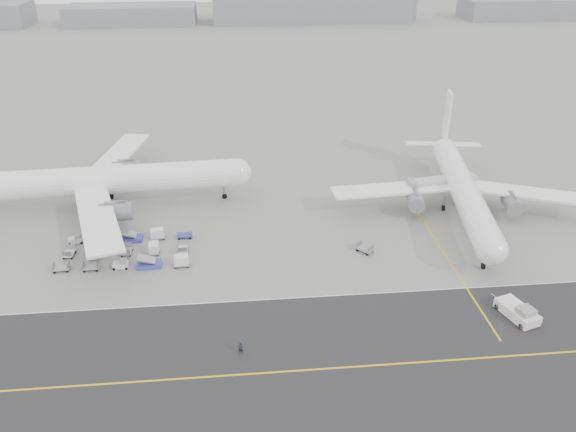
{
  "coord_description": "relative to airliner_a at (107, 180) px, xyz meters",
  "views": [
    {
      "loc": [
        -5.36,
        -72.55,
        52.04
      ],
      "look_at": [
        2.8,
        12.0,
        6.87
      ],
      "focal_mm": 35.0,
      "sensor_mm": 36.0,
      "label": 1
    }
  ],
  "objects": [
    {
      "name": "taxiway",
      "position": [
        36.64,
        -50.77,
        -5.79
      ],
      "size": [
        220.0,
        59.0,
        0.03
      ],
      "color": "#2A2A2D",
      "rests_on": "ground"
    },
    {
      "name": "stray_dolly",
      "position": [
        47.84,
        -22.57,
        -5.8
      ],
      "size": [
        3.16,
        3.24,
        1.73
      ],
      "primitive_type": null,
      "rotation": [
        0.0,
        0.0,
        0.73
      ],
      "color": "silver",
      "rests_on": "ground"
    },
    {
      "name": "jet_bridge",
      "position": [
        67.71,
        -5.16,
        -1.72
      ],
      "size": [
        15.66,
        5.19,
        5.84
      ],
      "rotation": [
        0.0,
        0.0,
        0.15
      ],
      "color": "gray",
      "rests_on": "ground"
    },
    {
      "name": "airliner_b",
      "position": [
        70.01,
        -9.17,
        -0.57
      ],
      "size": [
        51.18,
        52.16,
        18.11
      ],
      "rotation": [
        0.0,
        0.0,
        -0.17
      ],
      "color": "white",
      "rests_on": "ground"
    },
    {
      "name": "pushback_tug",
      "position": [
        66.25,
        -42.87,
        -4.78
      ],
      "size": [
        4.96,
        8.7,
        2.47
      ],
      "rotation": [
        0.0,
        0.0,
        0.31
      ],
      "color": "white",
      "rests_on": "ground"
    },
    {
      "name": "horizon_buildings",
      "position": [
        61.62,
        227.21,
        -5.8
      ],
      "size": [
        520.0,
        28.0,
        28.0
      ],
      "primitive_type": null,
      "color": "gray",
      "rests_on": "ground"
    },
    {
      "name": "ground",
      "position": [
        31.62,
        -32.79,
        -5.8
      ],
      "size": [
        700.0,
        700.0,
        0.0
      ],
      "primitive_type": "plane",
      "color": "gray",
      "rests_on": "ground"
    },
    {
      "name": "gse_cluster",
      "position": [
        6.0,
        -19.29,
        -5.8
      ],
      "size": [
        28.12,
        18.18,
        2.04
      ],
      "primitive_type": null,
      "rotation": [
        0.0,
        0.0,
        0.04
      ],
      "color": "gray",
      "rests_on": "ground"
    },
    {
      "name": "airliner_a",
      "position": [
        0.0,
        0.0,
        0.0
      ],
      "size": [
        58.37,
        57.62,
        20.12
      ],
      "rotation": [
        0.0,
        0.0,
        1.62
      ],
      "color": "white",
      "rests_on": "ground"
    },
    {
      "name": "ground_crew_a",
      "position": [
        25.52,
        -46.82,
        -4.84
      ],
      "size": [
        0.79,
        0.62,
        1.92
      ],
      "primitive_type": "imported",
      "rotation": [
        0.0,
        0.0,
        -0.25
      ],
      "color": "black",
      "rests_on": "ground"
    }
  ]
}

